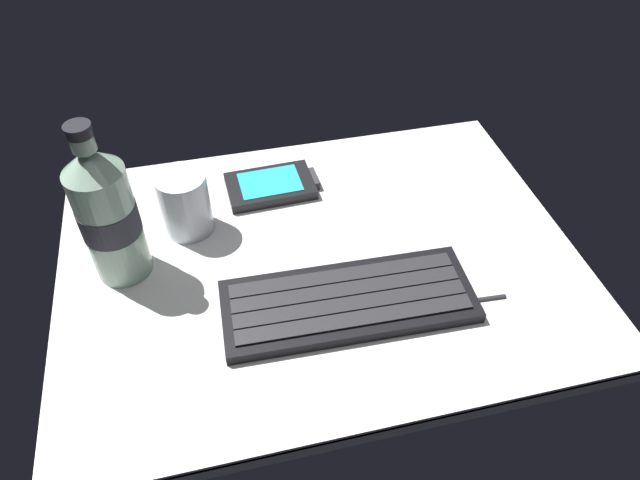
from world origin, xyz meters
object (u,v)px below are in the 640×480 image
object	(u,v)px
handheld_device	(271,186)
juice_cup	(185,205)
stylus_pen	(467,300)
water_bottle	(107,214)
keyboard	(348,301)

from	to	relation	value
handheld_device	juice_cup	bearing A→B (deg)	-156.23
handheld_device	stylus_pen	xyz separation A→B (cm)	(18.67, -25.36, -0.38)
handheld_device	water_bottle	world-z (taller)	water_bottle
handheld_device	juice_cup	xyz separation A→B (cm)	(-11.80, -5.20, 3.18)
keyboard	stylus_pen	bearing A→B (deg)	-11.35
handheld_device	water_bottle	size ratio (longest dim) A/B	0.63
juice_cup	water_bottle	size ratio (longest dim) A/B	0.41
handheld_device	stylus_pen	bearing A→B (deg)	-53.64
keyboard	handheld_device	world-z (taller)	keyboard
juice_cup	stylus_pen	world-z (taller)	juice_cup
keyboard	handheld_device	bearing A→B (deg)	102.65
keyboard	water_bottle	bearing A→B (deg)	154.70
keyboard	juice_cup	bearing A→B (deg)	134.07
keyboard	juice_cup	distance (cm)	24.46
keyboard	stylus_pen	size ratio (longest dim) A/B	3.09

